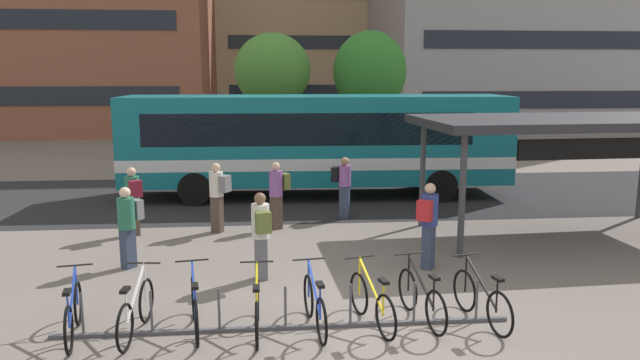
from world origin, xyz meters
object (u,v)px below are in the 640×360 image
object	(u,v)px
parked_bicycle_blue_4	(315,306)
commuter_red_pack_2	(429,220)
parked_bicycle_blue_2	(195,308)
commuter_grey_pack_5	(218,193)
commuter_olive_pack_0	(261,230)
parked_bicycle_black_7	(481,300)
parked_bicycle_black_6	(421,299)
commuter_grey_pack_1	(128,222)
parked_bicycle_yellow_5	(372,303)
parked_bicycle_yellow_3	(257,310)
city_bus	(319,141)
commuter_olive_pack_6	(277,191)
street_tree_1	(272,71)
street_tree_0	(370,72)
parked_bicycle_blue_0	(73,314)
commuter_maroon_pack_3	(133,197)
parked_bicycle_white_1	(136,312)
transit_shelter	(569,125)
commuter_black_pack_4	(343,183)

from	to	relation	value
parked_bicycle_blue_4	commuter_red_pack_2	size ratio (longest dim) A/B	0.98
parked_bicycle_blue_2	commuter_grey_pack_5	bearing A→B (deg)	-8.30
commuter_olive_pack_0	parked_bicycle_black_7	bearing A→B (deg)	-136.60
parked_bicycle_blue_2	commuter_red_pack_2	xyz separation A→B (m)	(4.33, 2.54, 0.63)
commuter_red_pack_2	parked_bicycle_black_6	bearing A→B (deg)	-160.23
commuter_olive_pack_0	commuter_grey_pack_1	distance (m)	2.84
parked_bicycle_black_6	parked_bicycle_yellow_5	bearing A→B (deg)	86.03
parked_bicycle_yellow_3	parked_bicycle_black_6	bearing A→B (deg)	-85.67
city_bus	parked_bicycle_blue_4	size ratio (longest dim) A/B	7.04
commuter_olive_pack_6	commuter_grey_pack_5	bearing A→B (deg)	-18.32
commuter_olive_pack_6	commuter_olive_pack_0	bearing A→B (deg)	57.58
parked_bicycle_blue_4	commuter_grey_pack_5	world-z (taller)	commuter_grey_pack_5
commuter_olive_pack_0	street_tree_1	world-z (taller)	street_tree_1
commuter_olive_pack_0	street_tree_0	bearing A→B (deg)	-29.79
parked_bicycle_blue_4	commuter_olive_pack_6	bearing A→B (deg)	-2.46
parked_bicycle_blue_0	parked_bicycle_black_7	distance (m)	6.23
commuter_red_pack_2	commuter_grey_pack_5	xyz separation A→B (m)	(-4.40, 3.23, -0.01)
commuter_maroon_pack_3	commuter_grey_pack_5	xyz separation A→B (m)	(2.01, 0.11, 0.04)
parked_bicycle_blue_0	parked_bicycle_white_1	bearing A→B (deg)	-98.91
transit_shelter	street_tree_0	xyz separation A→B (m)	(-2.46, 12.92, 1.24)
parked_bicycle_yellow_3	commuter_olive_pack_0	xyz separation A→B (m)	(0.06, 2.40, 0.59)
parked_bicycle_white_1	commuter_olive_pack_0	world-z (taller)	commuter_olive_pack_0
commuter_grey_pack_1	parked_bicycle_blue_2	bearing A→B (deg)	62.81
parked_bicycle_blue_4	commuter_black_pack_4	world-z (taller)	commuter_black_pack_4
city_bus	commuter_black_pack_4	world-z (taller)	city_bus
city_bus	commuter_grey_pack_5	bearing A→B (deg)	-122.99
commuter_maroon_pack_3	transit_shelter	bearing A→B (deg)	-125.50
parked_bicycle_black_7	transit_shelter	distance (m)	6.54
parked_bicycle_black_6	commuter_olive_pack_0	distance (m)	3.40
transit_shelter	commuter_olive_pack_0	distance (m)	7.85
parked_bicycle_yellow_5	street_tree_1	distance (m)	18.14
commuter_black_pack_4	street_tree_1	world-z (taller)	street_tree_1
parked_bicycle_black_6	commuter_maroon_pack_3	xyz separation A→B (m)	(-5.61, 5.63, 0.58)
city_bus	transit_shelter	world-z (taller)	city_bus
city_bus	commuter_red_pack_2	distance (m)	7.60
commuter_olive_pack_0	parked_bicycle_yellow_5	bearing A→B (deg)	-155.79
parked_bicycle_blue_4	commuter_grey_pack_1	world-z (taller)	commuter_grey_pack_1
parked_bicycle_white_1	commuter_red_pack_2	xyz separation A→B (m)	(5.19, 2.60, 0.63)
city_bus	parked_bicycle_blue_2	size ratio (longest dim) A/B	7.07
commuter_red_pack_2	street_tree_0	xyz separation A→B (m)	(1.46, 15.06, 2.92)
parked_bicycle_white_1	commuter_red_pack_2	size ratio (longest dim) A/B	0.98
commuter_olive_pack_6	street_tree_1	xyz separation A→B (m)	(0.10, 11.69, 3.01)
commuter_red_pack_2	commuter_maroon_pack_3	xyz separation A→B (m)	(-6.41, 3.12, -0.05)
parked_bicycle_blue_4	parked_bicycle_blue_0	bearing A→B (deg)	82.97
parked_bicycle_blue_0	parked_bicycle_black_7	size ratio (longest dim) A/B	1.00
parked_bicycle_yellow_3	parked_bicycle_black_6	xyz separation A→B (m)	(2.59, 0.20, 0.00)
parked_bicycle_black_6	commuter_grey_pack_5	xyz separation A→B (m)	(-3.60, 5.74, 0.62)
commuter_black_pack_4	commuter_grey_pack_5	xyz separation A→B (m)	(-3.27, -1.16, 0.04)
city_bus	commuter_olive_pack_0	xyz separation A→B (m)	(-1.82, -7.72, -0.80)
commuter_maroon_pack_3	parked_bicycle_blue_0	bearing A→B (deg)	152.95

